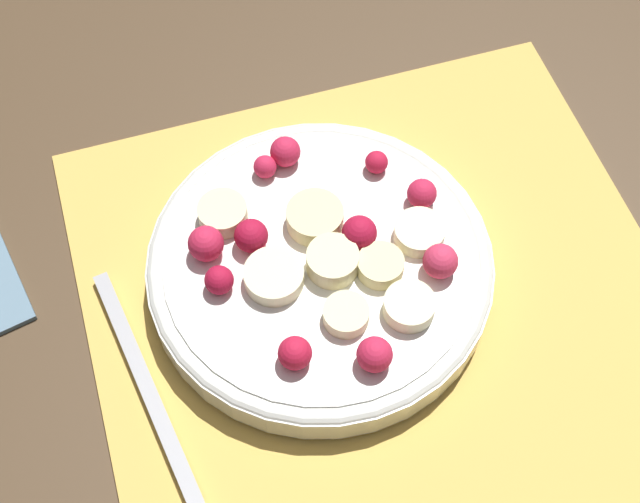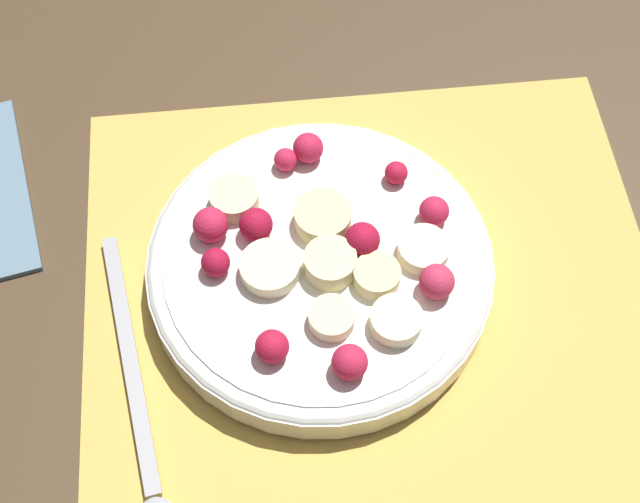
# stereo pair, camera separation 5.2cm
# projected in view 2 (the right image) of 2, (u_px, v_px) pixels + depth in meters

# --- Properties ---
(ground_plane) EXTENTS (3.00, 3.00, 0.00)m
(ground_plane) POSITION_uv_depth(u_px,v_px,m) (379.00, 339.00, 0.53)
(ground_plane) COLOR #4C3823
(placemat) EXTENTS (0.37, 0.35, 0.01)m
(placemat) POSITION_uv_depth(u_px,v_px,m) (379.00, 337.00, 0.53)
(placemat) COLOR #E0B251
(placemat) RESTS_ON ground_plane
(fruit_bowl) EXTENTS (0.21, 0.21, 0.04)m
(fruit_bowl) POSITION_uv_depth(u_px,v_px,m) (320.00, 265.00, 0.53)
(fruit_bowl) COLOR silver
(fruit_bowl) RESTS_ON placemat
(spoon) EXTENTS (0.21, 0.05, 0.01)m
(spoon) POSITION_uv_depth(u_px,v_px,m) (148.00, 469.00, 0.48)
(spoon) COLOR #B2B2B7
(spoon) RESTS_ON placemat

